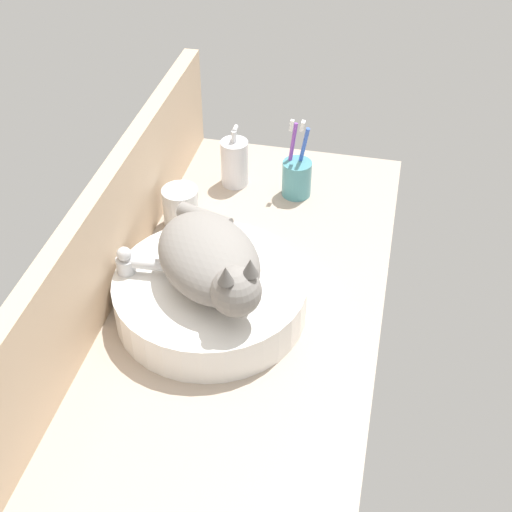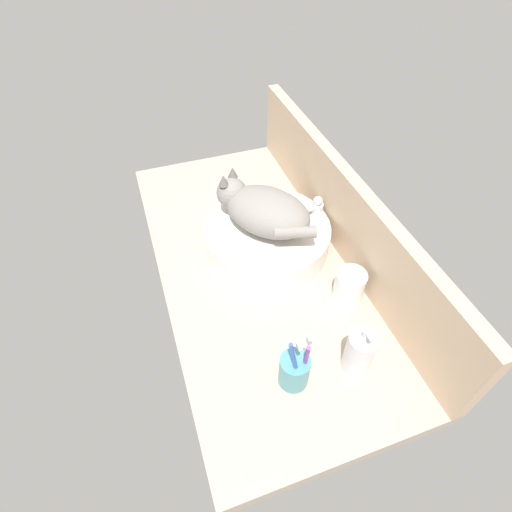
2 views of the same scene
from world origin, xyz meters
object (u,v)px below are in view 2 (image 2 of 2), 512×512
water_glass (349,288)px  faucet (313,215)px  soap_dispenser (359,352)px  sink_basin (267,236)px  cat (263,209)px  toothbrush_cup (295,370)px

water_glass → faucet: bearing=177.2°
faucet → soap_dispenser: size_ratio=0.93×
sink_basin → cat: cat is taller
sink_basin → cat: bearing=-138.0°
faucet → water_glass: 26.22cm
sink_basin → cat: size_ratio=1.21×
sink_basin → soap_dispenser: 43.76cm
cat → toothbrush_cup: cat is taller
cat → water_glass: size_ratio=3.28×
toothbrush_cup → cat: bearing=169.3°
faucet → water_glass: (25.98, -1.25, -3.33)cm
faucet → toothbrush_cup: 49.31cm
cat → faucet: size_ratio=2.22×
cat → toothbrush_cup: 44.80cm
cat → soap_dispenser: (44.33, 6.89, -7.98)cm
sink_basin → toothbrush_cup: 43.08cm
soap_dispenser → toothbrush_cup: bearing=-94.6°
sink_basin → toothbrush_cup: size_ratio=1.95×
sink_basin → toothbrush_cup: bearing=-12.1°
soap_dispenser → toothbrush_cup: size_ratio=0.78×
faucet → water_glass: bearing=-2.8°
toothbrush_cup → water_glass: 28.32cm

